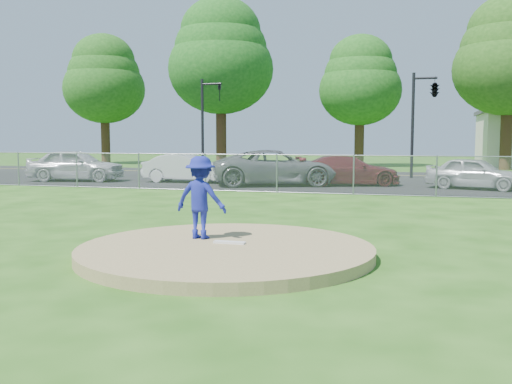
% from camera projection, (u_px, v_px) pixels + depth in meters
% --- Properties ---
extents(ground, '(120.00, 120.00, 0.00)m').
position_uv_depth(ground, '(318.00, 200.00, 20.02)').
color(ground, '#1F4F11').
rests_on(ground, ground).
extents(pitchers_mound, '(5.40, 5.40, 0.20)m').
position_uv_depth(pitchers_mound, '(226.00, 251.00, 10.44)').
color(pitchers_mound, '#907C4F').
rests_on(pitchers_mound, ground).
extents(pitching_rubber, '(0.60, 0.15, 0.04)m').
position_uv_depth(pitching_rubber, '(230.00, 242.00, 10.62)').
color(pitching_rubber, white).
rests_on(pitching_rubber, pitchers_mound).
extents(chain_link_fence, '(40.00, 0.06, 1.50)m').
position_uv_depth(chain_link_fence, '(327.00, 175.00, 21.87)').
color(chain_link_fence, gray).
rests_on(chain_link_fence, ground).
extents(parking_lot, '(50.00, 8.00, 0.01)m').
position_uv_depth(parking_lot, '(342.00, 185.00, 26.24)').
color(parking_lot, black).
rests_on(parking_lot, ground).
extents(street, '(60.00, 7.00, 0.01)m').
position_uv_depth(street, '(359.00, 175.00, 33.42)').
color(street, black).
rests_on(street, ground).
extents(tree_far_left, '(6.72, 6.72, 10.74)m').
position_uv_depth(tree_far_left, '(104.00, 79.00, 47.38)').
color(tree_far_left, '#3A2215').
rests_on(tree_far_left, ground).
extents(tree_left, '(7.84, 7.84, 12.53)m').
position_uv_depth(tree_left, '(221.00, 56.00, 42.35)').
color(tree_left, '#3A2115').
rests_on(tree_left, ground).
extents(tree_center, '(6.16, 6.16, 9.84)m').
position_uv_depth(tree_center, '(360.00, 80.00, 42.66)').
color(tree_center, '#392315').
rests_on(tree_center, ground).
extents(tree_right, '(7.28, 7.28, 11.63)m').
position_uv_depth(tree_right, '(509.00, 55.00, 37.90)').
color(tree_right, '#392414').
rests_on(tree_right, ground).
extents(traffic_signal_left, '(1.28, 0.20, 5.60)m').
position_uv_depth(traffic_signal_left, '(206.00, 117.00, 33.58)').
color(traffic_signal_left, black).
rests_on(traffic_signal_left, ground).
extents(traffic_signal_center, '(1.42, 2.48, 5.60)m').
position_uv_depth(traffic_signal_center, '(432.00, 91.00, 29.99)').
color(traffic_signal_center, black).
rests_on(traffic_signal_center, ground).
extents(pitcher, '(1.09, 0.69, 1.61)m').
position_uv_depth(pitcher, '(201.00, 197.00, 11.09)').
color(pitcher, navy).
rests_on(pitcher, pitchers_mound).
extents(traffic_cone, '(0.39, 0.39, 0.77)m').
position_uv_depth(traffic_cone, '(230.00, 176.00, 26.81)').
color(traffic_cone, '#FF620D').
rests_on(traffic_cone, parking_lot).
extents(parked_car_silver, '(4.96, 2.69, 1.60)m').
position_uv_depth(parked_car_silver, '(76.00, 165.00, 28.42)').
color(parked_car_silver, silver).
rests_on(parked_car_silver, parking_lot).
extents(parked_car_white, '(4.20, 1.52, 1.38)m').
position_uv_depth(parked_car_white, '(186.00, 168.00, 27.66)').
color(parked_car_white, white).
rests_on(parked_car_white, parking_lot).
extents(parked_car_gray, '(6.35, 4.56, 1.61)m').
position_uv_depth(parked_car_gray, '(276.00, 168.00, 25.85)').
color(parked_car_gray, slate).
rests_on(parked_car_gray, parking_lot).
extents(parked_car_darkred, '(5.02, 3.29, 1.35)m').
position_uv_depth(parked_car_darkred, '(348.00, 170.00, 25.83)').
color(parked_car_darkred, maroon).
rests_on(parked_car_darkred, parking_lot).
extents(parked_car_pearl, '(4.26, 2.76, 1.35)m').
position_uv_depth(parked_car_pearl, '(475.00, 173.00, 23.95)').
color(parked_car_pearl, '#BABDBF').
rests_on(parked_car_pearl, parking_lot).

